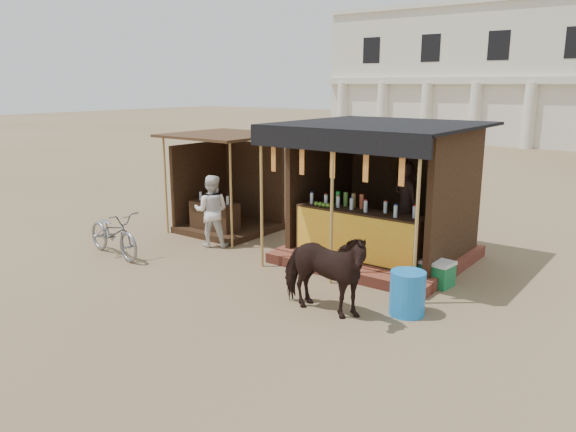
# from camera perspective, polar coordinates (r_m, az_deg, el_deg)

# --- Properties ---
(ground) EXTENTS (120.00, 120.00, 0.00)m
(ground) POSITION_cam_1_polar(r_m,az_deg,el_deg) (9.69, -5.75, -8.10)
(ground) COLOR #846B4C
(ground) RESTS_ON ground
(main_stall) EXTENTS (3.60, 3.61, 2.78)m
(main_stall) POSITION_cam_1_polar(r_m,az_deg,el_deg) (11.48, 9.44, 0.57)
(main_stall) COLOR brown
(main_stall) RESTS_ON ground
(secondary_stall) EXTENTS (2.40, 2.40, 2.38)m
(secondary_stall) POSITION_cam_1_polar(r_m,az_deg,el_deg) (13.81, -6.45, 2.06)
(secondary_stall) COLOR #382514
(secondary_stall) RESTS_ON ground
(cow) EXTENTS (1.66, 0.82, 1.38)m
(cow) POSITION_cam_1_polar(r_m,az_deg,el_deg) (8.72, 3.58, -5.69)
(cow) COLOR black
(cow) RESTS_ON ground
(motorbike) EXTENTS (1.93, 0.90, 0.98)m
(motorbike) POSITION_cam_1_polar(r_m,az_deg,el_deg) (12.24, -17.32, -1.67)
(motorbike) COLOR gray
(motorbike) RESTS_ON ground
(bystander) EXTENTS (0.98, 0.92, 1.59)m
(bystander) POSITION_cam_1_polar(r_m,az_deg,el_deg) (12.44, -7.78, 0.51)
(bystander) COLOR white
(bystander) RESTS_ON ground
(blue_barrel) EXTENTS (0.71, 0.71, 0.70)m
(blue_barrel) POSITION_cam_1_polar(r_m,az_deg,el_deg) (9.00, 12.04, -7.67)
(blue_barrel) COLOR blue
(blue_barrel) RESTS_ON ground
(red_crate) EXTENTS (0.43, 0.43, 0.27)m
(red_crate) POSITION_cam_1_polar(r_m,az_deg,el_deg) (10.02, 12.02, -6.78)
(red_crate) COLOR #AD1C2C
(red_crate) RESTS_ON ground
(cooler) EXTENTS (0.69, 0.51, 0.46)m
(cooler) POSITION_cam_1_polar(r_m,az_deg,el_deg) (10.42, 14.66, -5.56)
(cooler) COLOR #1B7940
(cooler) RESTS_ON ground
(background_building) EXTENTS (26.00, 7.45, 8.18)m
(background_building) POSITION_cam_1_polar(r_m,az_deg,el_deg) (37.45, 24.97, 12.80)
(background_building) COLOR silver
(background_building) RESTS_ON ground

